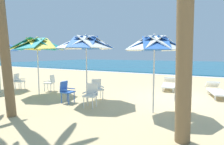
{
  "coord_description": "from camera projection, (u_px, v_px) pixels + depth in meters",
  "views": [
    {
      "loc": [
        1.51,
        -8.45,
        1.95
      ],
      "look_at": [
        -3.29,
        0.04,
        1.0
      ],
      "focal_mm": 30.2,
      "sensor_mm": 36.0,
      "label": 1
    }
  ],
  "objects": [
    {
      "name": "plastic_chair_0",
      "position": [
        181.0,
        98.0,
        6.23
      ],
      "size": [
        0.52,
        0.54,
        0.87
      ],
      "color": "white",
      "rests_on": "ground"
    },
    {
      "name": "plastic_chair_1",
      "position": [
        66.0,
        90.0,
        7.58
      ],
      "size": [
        0.5,
        0.47,
        0.87
      ],
      "color": "blue",
      "rests_on": "ground"
    },
    {
      "name": "ground_plane",
      "position": [
        177.0,
        99.0,
        8.25
      ],
      "size": [
        80.0,
        80.0,
        0.0
      ],
      "primitive_type": "plane",
      "color": "#D3B784"
    },
    {
      "name": "sun_lounger_1",
      "position": [
        169.0,
        84.0,
        10.52
      ],
      "size": [
        0.98,
        2.22,
        0.62
      ],
      "color": "white",
      "rests_on": "ground"
    },
    {
      "name": "plastic_chair_5",
      "position": [
        19.0,
        80.0,
        10.5
      ],
      "size": [
        0.59,
        0.57,
        0.87
      ],
      "color": "white",
      "rests_on": "ground"
    },
    {
      "name": "palm_tree_2",
      "position": [
        1.0,
        0.0,
        5.49
      ],
      "size": [
        2.62,
        2.7,
        5.59
      ],
      "color": "brown",
      "rests_on": "ground"
    },
    {
      "name": "surf_foam",
      "position": [
        198.0,
        76.0,
        16.6
      ],
      "size": [
        80.0,
        0.7,
        0.01
      ],
      "primitive_type": "cube",
      "color": "white",
      "rests_on": "ground"
    },
    {
      "name": "sea",
      "position": [
        208.0,
        65.0,
        32.45
      ],
      "size": [
        80.0,
        36.0,
        0.1
      ],
      "primitive_type": "cube",
      "color": "#19607F",
      "rests_on": "ground"
    },
    {
      "name": "beach_umbrella_1",
      "position": [
        86.0,
        43.0,
        7.55
      ],
      "size": [
        2.38,
        2.38,
        2.76
      ],
      "color": "silver",
      "rests_on": "ground"
    },
    {
      "name": "plastic_chair_4",
      "position": [
        50.0,
        82.0,
        9.92
      ],
      "size": [
        0.59,
        0.57,
        0.87
      ],
      "color": "white",
      "rests_on": "ground"
    },
    {
      "name": "sun_lounger_0",
      "position": [
        217.0,
        91.0,
        8.68
      ],
      "size": [
        1.13,
        2.23,
        0.62
      ],
      "color": "white",
      "rests_on": "ground"
    },
    {
      "name": "plastic_chair_3",
      "position": [
        91.0,
        94.0,
        6.93
      ],
      "size": [
        0.52,
        0.54,
        0.87
      ],
      "color": "white",
      "rests_on": "ground"
    },
    {
      "name": "beach_umbrella_2",
      "position": [
        37.0,
        45.0,
        8.95
      ],
      "size": [
        2.46,
        2.46,
        2.8
      ],
      "color": "silver",
      "rests_on": "ground"
    },
    {
      "name": "plastic_chair_2",
      "position": [
        97.0,
        88.0,
        8.15
      ],
      "size": [
        0.63,
        0.63,
        0.87
      ],
      "color": "white",
      "rests_on": "ground"
    },
    {
      "name": "beach_umbrella_0",
      "position": [
        154.0,
        45.0,
        6.07
      ],
      "size": [
        2.01,
        2.01,
        2.62
      ],
      "color": "silver",
      "rests_on": "ground"
    }
  ]
}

